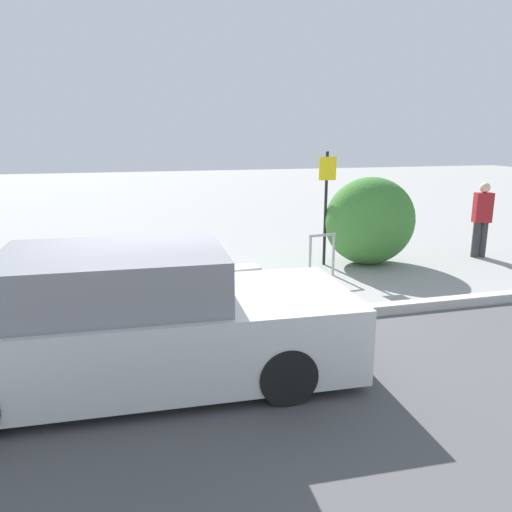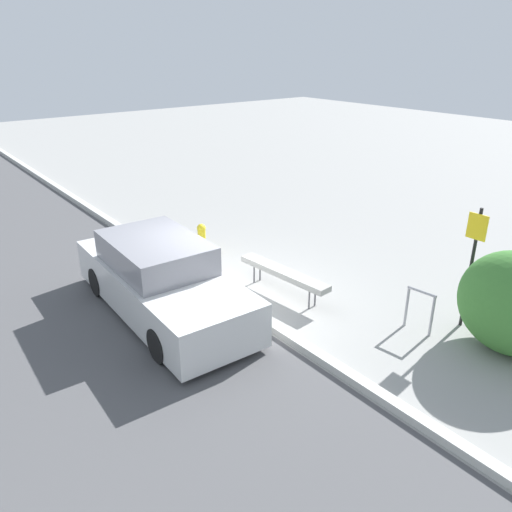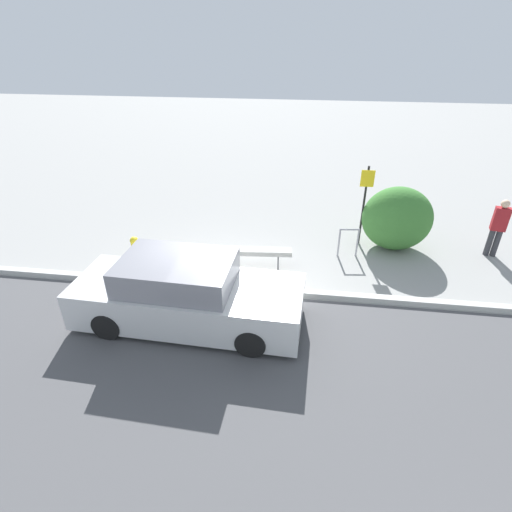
# 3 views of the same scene
# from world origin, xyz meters

# --- Properties ---
(ground_plane) EXTENTS (60.00, 60.00, 0.00)m
(ground_plane) POSITION_xyz_m (0.00, 0.00, 0.00)
(ground_plane) COLOR gray
(curb) EXTENTS (60.00, 0.20, 0.13)m
(curb) POSITION_xyz_m (0.00, 0.00, 0.07)
(curb) COLOR #B7B7B2
(curb) RESTS_ON ground_plane
(bench) EXTENTS (2.32, 0.52, 0.55)m
(bench) POSITION_xyz_m (0.38, 1.09, 0.48)
(bench) COLOR #515156
(bench) RESTS_ON ground_plane
(bike_rack) EXTENTS (0.55, 0.12, 0.83)m
(bike_rack) POSITION_xyz_m (3.01, 2.07, 0.50)
(bike_rack) COLOR #99999E
(bike_rack) RESTS_ON ground_plane
(sign_post) EXTENTS (0.36, 0.08, 2.30)m
(sign_post) POSITION_xyz_m (3.40, 2.88, 1.38)
(sign_post) COLOR black
(sign_post) RESTS_ON ground_plane
(shrub_hedge) EXTENTS (1.90, 1.48, 1.80)m
(shrub_hedge) POSITION_xyz_m (4.32, 2.74, 0.90)
(shrub_hedge) COLOR #3D7A33
(shrub_hedge) RESTS_ON ground_plane
(pedestrian) EXTENTS (0.40, 0.28, 1.63)m
(pedestrian) POSITION_xyz_m (6.93, 2.63, 0.87)
(pedestrian) COLOR #333338
(pedestrian) RESTS_ON ground_plane
(parked_car_near) EXTENTS (4.78, 1.90, 1.48)m
(parked_car_near) POSITION_xyz_m (-0.54, -1.26, 0.67)
(parked_car_near) COLOR black
(parked_car_near) RESTS_ON ground_plane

